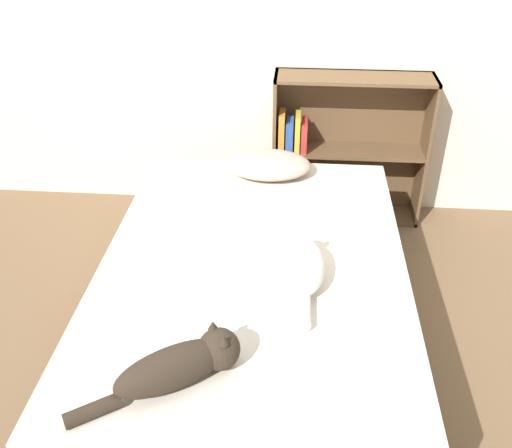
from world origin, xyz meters
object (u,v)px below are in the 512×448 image
at_px(cat_light, 304,266).
at_px(bed, 253,309).
at_px(pillow, 268,165).
at_px(cat_dark, 183,364).
at_px(bookshelf, 342,145).

bearing_deg(cat_light, bed, 64.89).
relative_size(pillow, cat_dark, 0.89).
bearing_deg(cat_dark, pillow, 48.65).
distance_m(cat_dark, bookshelf, 2.12).
xyz_separation_m(pillow, bookshelf, (0.44, 0.52, -0.11)).
relative_size(bed, pillow, 4.29).
bearing_deg(bookshelf, bed, -108.63).
bearing_deg(pillow, cat_dark, -97.21).
height_order(cat_light, cat_dark, cat_dark).
distance_m(pillow, cat_light, 0.94).
height_order(cat_light, bookshelf, bookshelf).
height_order(bed, bookshelf, bookshelf).
height_order(bed, cat_light, cat_light).
xyz_separation_m(cat_dark, bookshelf, (0.63, 2.02, -0.12)).
xyz_separation_m(bed, bookshelf, (0.45, 1.34, 0.22)).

